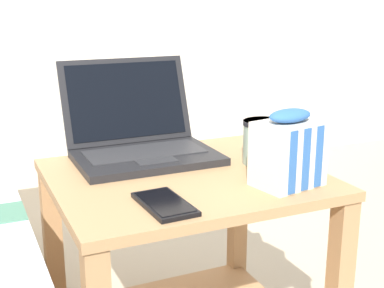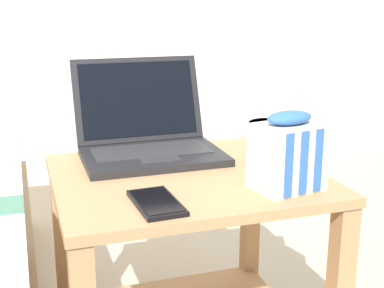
% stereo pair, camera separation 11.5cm
% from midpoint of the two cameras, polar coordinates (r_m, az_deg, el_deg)
% --- Properties ---
extents(bedside_table, '(0.59, 0.51, 0.54)m').
position_cam_midpoint_polar(bedside_table, '(1.28, 2.07, -11.47)').
color(bedside_table, tan).
rests_on(bedside_table, ground_plane).
extents(laptop, '(0.34, 0.31, 0.23)m').
position_cam_midpoint_polar(laptop, '(1.35, -2.29, 0.79)').
color(laptop, black).
rests_on(laptop, bedside_table).
extents(mug_front_left, '(0.13, 0.11, 0.10)m').
position_cam_midpoint_polar(mug_front_left, '(1.28, 10.90, 0.24)').
color(mug_front_left, '#8CA593').
rests_on(mug_front_left, bedside_table).
extents(snack_bag, '(0.15, 0.12, 0.16)m').
position_cam_midpoint_polar(snack_bag, '(1.12, 13.09, -1.06)').
color(snack_bag, silver).
rests_on(snack_bag, bedside_table).
extents(cell_phone, '(0.09, 0.16, 0.01)m').
position_cam_midpoint_polar(cell_phone, '(1.03, -0.63, -6.33)').
color(cell_phone, black).
rests_on(cell_phone, bedside_table).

